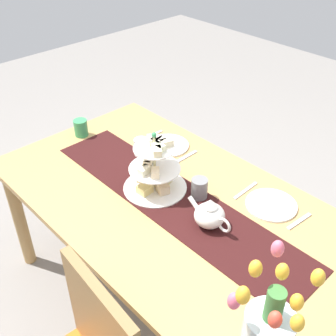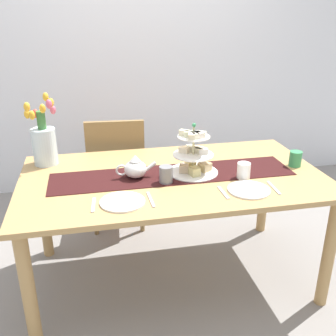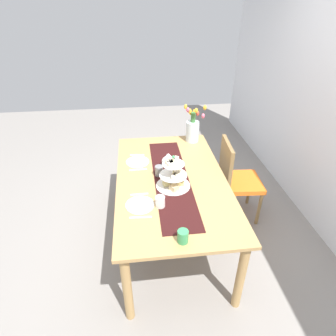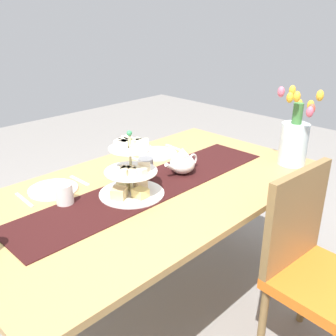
{
  "view_description": "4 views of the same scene",
  "coord_description": "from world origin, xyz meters",
  "px_view_note": "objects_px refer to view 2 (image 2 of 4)",
  "views": [
    {
      "loc": [
        -1.06,
        1.02,
        1.97
      ],
      "look_at": [
        0.1,
        -0.06,
        0.83
      ],
      "focal_mm": 44.9,
      "sensor_mm": 36.0,
      "label": 1
    },
    {
      "loc": [
        -0.46,
        -2.06,
        1.64
      ],
      "look_at": [
        -0.02,
        0.05,
        0.76
      ],
      "focal_mm": 41.55,
      "sensor_mm": 36.0,
      "label": 2
    },
    {
      "loc": [
        2.13,
        -0.28,
        2.18
      ],
      "look_at": [
        -0.04,
        -0.03,
        0.82
      ],
      "focal_mm": 30.24,
      "sensor_mm": 36.0,
      "label": 3
    },
    {
      "loc": [
        1.13,
        1.23,
        1.52
      ],
      "look_at": [
        -0.09,
        0.02,
        0.81
      ],
      "focal_mm": 40.81,
      "sensor_mm": 36.0,
      "label": 4
    }
  ],
  "objects_px": {
    "dinner_plate_right": "(249,190)",
    "knife_left": "(151,199)",
    "teapot": "(135,168)",
    "mug_white_text": "(244,171)",
    "dining_table": "(173,188)",
    "chair_left": "(117,168)",
    "fork_left": "(93,205)",
    "knife_right": "(274,188)",
    "mug_orange": "(295,159)",
    "dinner_plate_left": "(122,202)",
    "tulip_vase": "(44,141)",
    "fork_right": "(223,193)",
    "mug_grey": "(166,174)",
    "tiered_cake_stand": "(194,156)"
  },
  "relations": [
    {
      "from": "tiered_cake_stand",
      "to": "dinner_plate_left",
      "type": "relative_size",
      "value": 1.32
    },
    {
      "from": "teapot",
      "to": "mug_white_text",
      "type": "distance_m",
      "value": 0.62
    },
    {
      "from": "dinner_plate_left",
      "to": "fork_right",
      "type": "distance_m",
      "value": 0.54
    },
    {
      "from": "dinner_plate_left",
      "to": "dinner_plate_right",
      "type": "distance_m",
      "value": 0.68
    },
    {
      "from": "tulip_vase",
      "to": "dinner_plate_right",
      "type": "xyz_separation_m",
      "value": [
        1.1,
        -0.64,
        -0.14
      ]
    },
    {
      "from": "knife_right",
      "to": "dining_table",
      "type": "bearing_deg",
      "value": 149.08
    },
    {
      "from": "mug_white_text",
      "to": "dinner_plate_left",
      "type": "bearing_deg",
      "value": -167.36
    },
    {
      "from": "knife_left",
      "to": "mug_white_text",
      "type": "bearing_deg",
      "value": 15.72
    },
    {
      "from": "dinner_plate_right",
      "to": "mug_grey",
      "type": "xyz_separation_m",
      "value": [
        -0.42,
        0.19,
        0.05
      ]
    },
    {
      "from": "dining_table",
      "to": "mug_grey",
      "type": "bearing_deg",
      "value": -121.16
    },
    {
      "from": "dining_table",
      "to": "teapot",
      "type": "relative_size",
      "value": 7.44
    },
    {
      "from": "fork_right",
      "to": "tulip_vase",
      "type": "bearing_deg",
      "value": 146.26
    },
    {
      "from": "dinner_plate_right",
      "to": "knife_right",
      "type": "distance_m",
      "value": 0.15
    },
    {
      "from": "fork_right",
      "to": "mug_orange",
      "type": "bearing_deg",
      "value": 26.09
    },
    {
      "from": "dinner_plate_left",
      "to": "dining_table",
      "type": "bearing_deg",
      "value": 42.25
    },
    {
      "from": "dinner_plate_left",
      "to": "mug_white_text",
      "type": "height_order",
      "value": "mug_white_text"
    },
    {
      "from": "teapot",
      "to": "knife_right",
      "type": "relative_size",
      "value": 1.4
    },
    {
      "from": "chair_left",
      "to": "mug_grey",
      "type": "bearing_deg",
      "value": -75.28
    },
    {
      "from": "tiered_cake_stand",
      "to": "dining_table",
      "type": "bearing_deg",
      "value": -179.81
    },
    {
      "from": "dinner_plate_right",
      "to": "fork_right",
      "type": "xyz_separation_m",
      "value": [
        -0.14,
        0.0,
        -0.0
      ]
    },
    {
      "from": "chair_left",
      "to": "mug_grey",
      "type": "height_order",
      "value": "chair_left"
    },
    {
      "from": "knife_right",
      "to": "mug_orange",
      "type": "xyz_separation_m",
      "value": [
        0.28,
        0.28,
        0.04
      ]
    },
    {
      "from": "knife_right",
      "to": "mug_orange",
      "type": "height_order",
      "value": "mug_orange"
    },
    {
      "from": "mug_orange",
      "to": "teapot",
      "type": "bearing_deg",
      "value": 178.76
    },
    {
      "from": "tulip_vase",
      "to": "knife_right",
      "type": "relative_size",
      "value": 2.52
    },
    {
      "from": "fork_left",
      "to": "mug_grey",
      "type": "xyz_separation_m",
      "value": [
        0.41,
        0.19,
        0.05
      ]
    },
    {
      "from": "tiered_cake_stand",
      "to": "dinner_plate_left",
      "type": "bearing_deg",
      "value": -146.61
    },
    {
      "from": "fork_right",
      "to": "knife_right",
      "type": "xyz_separation_m",
      "value": [
        0.29,
        0.0,
        0.0
      ]
    },
    {
      "from": "knife_left",
      "to": "fork_right",
      "type": "bearing_deg",
      "value": 0.0
    },
    {
      "from": "teapot",
      "to": "fork_left",
      "type": "height_order",
      "value": "teapot"
    },
    {
      "from": "chair_left",
      "to": "mug_orange",
      "type": "xyz_separation_m",
      "value": [
        1.06,
        -0.75,
        0.27
      ]
    },
    {
      "from": "tulip_vase",
      "to": "knife_left",
      "type": "height_order",
      "value": "tulip_vase"
    },
    {
      "from": "dinner_plate_right",
      "to": "tulip_vase",
      "type": "bearing_deg",
      "value": 149.9
    },
    {
      "from": "knife_left",
      "to": "dinner_plate_right",
      "type": "relative_size",
      "value": 0.74
    },
    {
      "from": "dining_table",
      "to": "mug_grey",
      "type": "relative_size",
      "value": 18.67
    },
    {
      "from": "tiered_cake_stand",
      "to": "knife_left",
      "type": "distance_m",
      "value": 0.44
    },
    {
      "from": "dining_table",
      "to": "chair_left",
      "type": "distance_m",
      "value": 0.79
    },
    {
      "from": "chair_left",
      "to": "dinner_plate_left",
      "type": "relative_size",
      "value": 3.96
    },
    {
      "from": "mug_grey",
      "to": "mug_orange",
      "type": "bearing_deg",
      "value": 5.74
    },
    {
      "from": "mug_white_text",
      "to": "fork_left",
      "type": "bearing_deg",
      "value": -169.44
    },
    {
      "from": "teapot",
      "to": "tulip_vase",
      "type": "bearing_deg",
      "value": 147.07
    },
    {
      "from": "fork_left",
      "to": "mug_white_text",
      "type": "relative_size",
      "value": 1.58
    },
    {
      "from": "mug_orange",
      "to": "fork_right",
      "type": "bearing_deg",
      "value": -153.91
    },
    {
      "from": "dinner_plate_left",
      "to": "tiered_cake_stand",
      "type": "bearing_deg",
      "value": 33.39
    },
    {
      "from": "dinner_plate_right",
      "to": "mug_white_text",
      "type": "height_order",
      "value": "mug_white_text"
    },
    {
      "from": "chair_left",
      "to": "dinner_plate_right",
      "type": "distance_m",
      "value": 1.23
    },
    {
      "from": "knife_left",
      "to": "fork_right",
      "type": "relative_size",
      "value": 1.13
    },
    {
      "from": "teapot",
      "to": "knife_right",
      "type": "distance_m",
      "value": 0.78
    },
    {
      "from": "dinner_plate_right",
      "to": "knife_left",
      "type": "bearing_deg",
      "value": 180.0
    },
    {
      "from": "tulip_vase",
      "to": "fork_left",
      "type": "relative_size",
      "value": 2.85
    }
  ]
}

